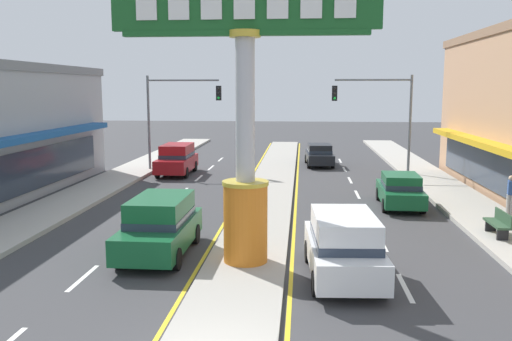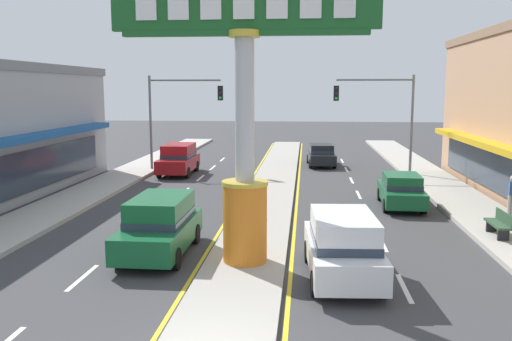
{
  "view_description": "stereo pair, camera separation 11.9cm",
  "coord_description": "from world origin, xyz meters",
  "px_view_note": "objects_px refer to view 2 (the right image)",
  "views": [
    {
      "loc": [
        1.69,
        -9.68,
        5.39
      ],
      "look_at": [
        0.12,
        8.66,
        2.6
      ],
      "focal_mm": 38.15,
      "sensor_mm": 36.0,
      "label": 1
    },
    {
      "loc": [
        1.81,
        -9.66,
        5.39
      ],
      "look_at": [
        0.12,
        8.66,
        2.6
      ],
      "focal_mm": 38.15,
      "sensor_mm": 36.0,
      "label": 2
    }
  ],
  "objects_px": {
    "traffic_light_left_side": "(177,106)",
    "pedestrian_near_kerb": "(512,193)",
    "suv_near_left_lane": "(160,225)",
    "district_sign": "(245,128)",
    "traffic_light_right_side": "(383,107)",
    "suv_far_left_oncoming": "(343,245)",
    "suv_near_right_lane": "(179,159)",
    "street_bench": "(500,223)",
    "sedan_far_right_lane": "(401,190)",
    "sedan_mid_left_lane": "(321,155)"
  },
  "relations": [
    {
      "from": "traffic_light_right_side",
      "to": "suv_far_left_oncoming",
      "type": "relative_size",
      "value": 1.32
    },
    {
      "from": "traffic_light_right_side",
      "to": "suv_far_left_oncoming",
      "type": "bearing_deg",
      "value": -100.78
    },
    {
      "from": "district_sign",
      "to": "pedestrian_near_kerb",
      "type": "height_order",
      "value": "district_sign"
    },
    {
      "from": "suv_near_left_lane",
      "to": "pedestrian_near_kerb",
      "type": "xyz_separation_m",
      "value": [
        13.11,
        5.79,
        0.16
      ]
    },
    {
      "from": "suv_near_left_lane",
      "to": "traffic_light_right_side",
      "type": "bearing_deg",
      "value": 61.17
    },
    {
      "from": "sedan_far_right_lane",
      "to": "suv_far_left_oncoming",
      "type": "distance_m",
      "value": 10.39
    },
    {
      "from": "suv_near_left_lane",
      "to": "suv_far_left_oncoming",
      "type": "bearing_deg",
      "value": -17.39
    },
    {
      "from": "district_sign",
      "to": "sedan_far_right_lane",
      "type": "bearing_deg",
      "value": 55.29
    },
    {
      "from": "suv_near_left_lane",
      "to": "suv_near_right_lane",
      "type": "bearing_deg",
      "value": 101.28
    },
    {
      "from": "traffic_light_right_side",
      "to": "pedestrian_near_kerb",
      "type": "xyz_separation_m",
      "value": [
        3.75,
        -11.21,
        -3.11
      ]
    },
    {
      "from": "traffic_light_right_side",
      "to": "suv_near_right_lane",
      "type": "xyz_separation_m",
      "value": [
        -12.66,
        -0.45,
        -3.26
      ]
    },
    {
      "from": "sedan_far_right_lane",
      "to": "suv_far_left_oncoming",
      "type": "relative_size",
      "value": 0.93
    },
    {
      "from": "traffic_light_left_side",
      "to": "suv_far_left_oncoming",
      "type": "xyz_separation_m",
      "value": [
        9.36,
        -19.38,
        -3.26
      ]
    },
    {
      "from": "suv_near_right_lane",
      "to": "sedan_mid_left_lane",
      "type": "bearing_deg",
      "value": 27.05
    },
    {
      "from": "traffic_light_left_side",
      "to": "sedan_mid_left_lane",
      "type": "bearing_deg",
      "value": 21.17
    },
    {
      "from": "district_sign",
      "to": "sedan_far_right_lane",
      "type": "distance_m",
      "value": 11.39
    },
    {
      "from": "suv_near_right_lane",
      "to": "sedan_mid_left_lane",
      "type": "relative_size",
      "value": 1.05
    },
    {
      "from": "traffic_light_left_side",
      "to": "suv_near_left_lane",
      "type": "distance_m",
      "value": 18.22
    },
    {
      "from": "sedan_far_right_lane",
      "to": "pedestrian_near_kerb",
      "type": "height_order",
      "value": "pedestrian_near_kerb"
    },
    {
      "from": "traffic_light_left_side",
      "to": "street_bench",
      "type": "distance_m",
      "value": 21.6
    },
    {
      "from": "sedan_far_right_lane",
      "to": "suv_far_left_oncoming",
      "type": "bearing_deg",
      "value": -108.49
    },
    {
      "from": "traffic_light_right_side",
      "to": "district_sign",
      "type": "bearing_deg",
      "value": -109.89
    },
    {
      "from": "street_bench",
      "to": "traffic_light_right_side",
      "type": "bearing_deg",
      "value": 98.81
    },
    {
      "from": "sedan_mid_left_lane",
      "to": "traffic_light_left_side",
      "type": "bearing_deg",
      "value": -158.83
    },
    {
      "from": "sedan_far_right_lane",
      "to": "pedestrian_near_kerb",
      "type": "distance_m",
      "value": 4.63
    },
    {
      "from": "traffic_light_left_side",
      "to": "pedestrian_near_kerb",
      "type": "xyz_separation_m",
      "value": [
        16.7,
        -11.77,
        -3.11
      ]
    },
    {
      "from": "sedan_far_right_lane",
      "to": "sedan_mid_left_lane",
      "type": "bearing_deg",
      "value": 104.06
    },
    {
      "from": "district_sign",
      "to": "suv_near_left_lane",
      "type": "bearing_deg",
      "value": 162.85
    },
    {
      "from": "traffic_light_left_side",
      "to": "pedestrian_near_kerb",
      "type": "relative_size",
      "value": 3.67
    },
    {
      "from": "suv_near_right_lane",
      "to": "street_bench",
      "type": "height_order",
      "value": "suv_near_right_lane"
    },
    {
      "from": "street_bench",
      "to": "suv_near_right_lane",
      "type": "bearing_deg",
      "value": 136.89
    },
    {
      "from": "district_sign",
      "to": "suv_far_left_oncoming",
      "type": "bearing_deg",
      "value": -17.63
    },
    {
      "from": "district_sign",
      "to": "suv_near_left_lane",
      "type": "xyz_separation_m",
      "value": [
        -2.89,
        0.89,
        -3.23
      ]
    },
    {
      "from": "sedan_mid_left_lane",
      "to": "sedan_far_right_lane",
      "type": "bearing_deg",
      "value": -75.94
    },
    {
      "from": "district_sign",
      "to": "suv_near_right_lane",
      "type": "xyz_separation_m",
      "value": [
        -6.19,
        17.45,
        -3.23
      ]
    },
    {
      "from": "traffic_light_right_side",
      "to": "sedan_mid_left_lane",
      "type": "distance_m",
      "value": 6.51
    },
    {
      "from": "sedan_far_right_lane",
      "to": "sedan_mid_left_lane",
      "type": "distance_m",
      "value": 13.56
    },
    {
      "from": "street_bench",
      "to": "pedestrian_near_kerb",
      "type": "relative_size",
      "value": 0.95
    },
    {
      "from": "suv_near_right_lane",
      "to": "suv_far_left_oncoming",
      "type": "distance_m",
      "value": 20.49
    },
    {
      "from": "district_sign",
      "to": "pedestrian_near_kerb",
      "type": "relative_size",
      "value": 4.95
    },
    {
      "from": "district_sign",
      "to": "traffic_light_right_side",
      "type": "xyz_separation_m",
      "value": [
        6.47,
        17.89,
        0.03
      ]
    },
    {
      "from": "traffic_light_right_side",
      "to": "suv_far_left_oncoming",
      "type": "xyz_separation_m",
      "value": [
        -3.58,
        -18.81,
        -3.26
      ]
    },
    {
      "from": "district_sign",
      "to": "traffic_light_left_side",
      "type": "height_order",
      "value": "district_sign"
    },
    {
      "from": "suv_near_right_lane",
      "to": "sedan_far_right_lane",
      "type": "bearing_deg",
      "value": -34.55
    },
    {
      "from": "suv_far_left_oncoming",
      "to": "street_bench",
      "type": "relative_size",
      "value": 2.94
    },
    {
      "from": "traffic_light_right_side",
      "to": "street_bench",
      "type": "height_order",
      "value": "traffic_light_right_side"
    },
    {
      "from": "suv_near_left_lane",
      "to": "district_sign",
      "type": "bearing_deg",
      "value": -17.15
    },
    {
      "from": "district_sign",
      "to": "traffic_light_left_side",
      "type": "xyz_separation_m",
      "value": [
        -6.47,
        18.46,
        0.03
      ]
    },
    {
      "from": "traffic_light_left_side",
      "to": "sedan_far_right_lane",
      "type": "height_order",
      "value": "traffic_light_left_side"
    },
    {
      "from": "sedan_mid_left_lane",
      "to": "suv_far_left_oncoming",
      "type": "xyz_separation_m",
      "value": [
        0.0,
        -23.0,
        0.2
      ]
    }
  ]
}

